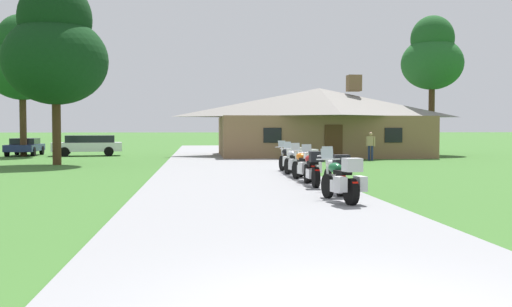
{
  "coord_description": "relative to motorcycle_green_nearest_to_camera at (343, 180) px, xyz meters",
  "views": [
    {
      "loc": [
        -1.43,
        -5.61,
        1.88
      ],
      "look_at": [
        0.79,
        17.49,
        0.9
      ],
      "focal_mm": 41.83,
      "sensor_mm": 36.0,
      "label": 1
    }
  ],
  "objects": [
    {
      "name": "bystander_tan_shirt_near_lodge",
      "position": [
        6.51,
        19.79,
        0.32
      ],
      "size": [
        0.47,
        0.38,
        1.67
      ],
      "rotation": [
        0.0,
        0.0,
        2.56
      ],
      "color": "navy",
      "rests_on": "ground"
    },
    {
      "name": "motorcycle_orange_fourth_in_row",
      "position": [
        0.15,
        6.01,
        0.0
      ],
      "size": [
        0.96,
        2.07,
        1.3
      ],
      "rotation": [
        0.0,
        0.0,
        0.18
      ],
      "color": "black",
      "rests_on": "asphalt_driveway"
    },
    {
      "name": "motorcycle_black_farthest_in_row",
      "position": [
        0.22,
        10.15,
        0.0
      ],
      "size": [
        0.94,
        2.07,
        1.3
      ],
      "rotation": [
        0.0,
        0.0,
        0.17
      ],
      "color": "black",
      "rests_on": "asphalt_driveway"
    },
    {
      "name": "tree_right_of_lodge",
      "position": [
        13.32,
        27.61,
        6.46
      ],
      "size": [
        4.44,
        4.44,
        10.01
      ],
      "color": "#422D19",
      "rests_on": "ground"
    },
    {
      "name": "tree_left_near",
      "position": [
        -10.83,
        17.33,
        5.38
      ],
      "size": [
        5.32,
        5.32,
        9.48
      ],
      "color": "#422D19",
      "rests_on": "ground"
    },
    {
      "name": "motorcycle_silver_fifth_in_row",
      "position": [
        0.15,
        8.08,
        0.0
      ],
      "size": [
        0.94,
        2.07,
        1.3
      ],
      "rotation": [
        0.0,
        0.0,
        0.17
      ],
      "color": "black",
      "rests_on": "asphalt_driveway"
    },
    {
      "name": "stone_lodge",
      "position": [
        4.63,
        25.63,
        1.76
      ],
      "size": [
        14.14,
        9.28,
        5.51
      ],
      "color": "brown",
      "rests_on": "ground"
    },
    {
      "name": "asphalt_driveway",
      "position": [
        -2.09,
        9.33,
        -0.58
      ],
      "size": [
        6.4,
        80.0,
        0.06
      ],
      "primitive_type": "cube",
      "color": "gray",
      "rests_on": "ground"
    },
    {
      "name": "motorcycle_red_third_in_row",
      "position": [
        0.06,
        4.27,
        0.01
      ],
      "size": [
        0.66,
        2.08,
        1.3
      ],
      "rotation": [
        0.0,
        0.0,
        0.01
      ],
      "color": "black",
      "rests_on": "asphalt_driveway"
    },
    {
      "name": "parked_white_suv_far_left",
      "position": [
        -11.06,
        27.33,
        0.17
      ],
      "size": [
        4.83,
        2.53,
        1.4
      ],
      "rotation": [
        0.0,
        0.0,
        1.73
      ],
      "color": "silver",
      "rests_on": "ground"
    },
    {
      "name": "motorcycle_white_second_in_row",
      "position": [
        0.26,
        1.91,
        0.01
      ],
      "size": [
        0.66,
        2.08,
        1.3
      ],
      "rotation": [
        0.0,
        0.0,
        0.02
      ],
      "color": "black",
      "rests_on": "asphalt_driveway"
    },
    {
      "name": "parked_navy_sedan_far_left",
      "position": [
        -15.48,
        28.15,
        0.03
      ],
      "size": [
        2.04,
        4.27,
        1.2
      ],
      "rotation": [
        0.0,
        0.0,
        0.04
      ],
      "color": "navy",
      "rests_on": "ground"
    },
    {
      "name": "tree_left_far",
      "position": [
        -15.24,
        26.96,
        5.73
      ],
      "size": [
        4.73,
        4.73,
        9.46
      ],
      "color": "#422D19",
      "rests_on": "ground"
    },
    {
      "name": "motorcycle_green_nearest_to_camera",
      "position": [
        0.0,
        0.0,
        0.0
      ],
      "size": [
        0.96,
        2.07,
        1.3
      ],
      "rotation": [
        0.0,
        0.0,
        0.18
      ],
      "color": "black",
      "rests_on": "asphalt_driveway"
    },
    {
      "name": "ground_plane",
      "position": [
        -2.09,
        11.33,
        -0.61
      ],
      "size": [
        500.0,
        500.0,
        0.0
      ],
      "primitive_type": "plane",
      "color": "#386628"
    }
  ]
}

